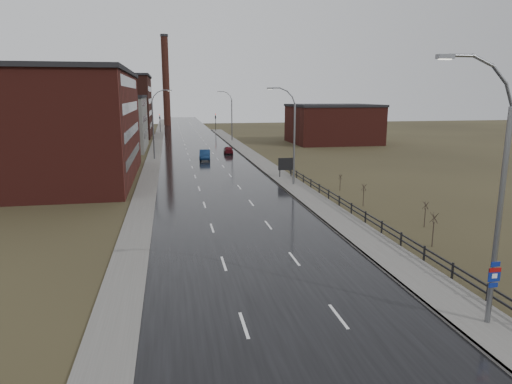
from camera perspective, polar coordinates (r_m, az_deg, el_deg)
name	(u,v)px	position (r m, az deg, el deg)	size (l,w,h in m)	color
ground	(319,371)	(19.11, 7.88, -21.31)	(320.00, 320.00, 0.00)	#2D2819
road	(204,160)	(75.99, -6.56, 4.04)	(14.00, 300.00, 0.06)	black
sidewalk_right	(294,187)	(53.01, 4.78, 0.69)	(3.20, 180.00, 0.18)	#595651
curb_right	(281,187)	(52.63, 3.19, 0.63)	(0.16, 180.00, 0.18)	slate
sidewalk_left	(153,161)	(75.85, -12.76, 3.83)	(2.40, 260.00, 0.12)	#595651
warehouse_near	(39,126)	(62.20, -25.46, 7.45)	(22.44, 28.56, 13.50)	#471914
warehouse_mid	(103,123)	(94.08, -18.58, 8.23)	(16.32, 20.40, 10.50)	slate
warehouse_far	(98,106)	(124.37, -19.13, 10.12)	(26.52, 24.48, 15.50)	#331611
building_right	(333,124)	(103.60, 9.58, 8.42)	(18.36, 16.32, 8.50)	#471914
smokestack	(166,80)	(165.16, -11.21, 13.54)	(2.70, 2.70, 30.70)	#331611
streetlight_main	(495,199)	(22.39, 27.67, -0.73)	(3.91, 0.29, 12.11)	slate
streetlight_right_mid	(292,136)	(53.12, 4.50, 6.98)	(3.36, 0.28, 11.35)	slate
streetlight_left	(155,124)	(77.26, -12.54, 8.30)	(3.36, 0.28, 11.35)	slate
streetlight_right_far	(230,116)	(106.09, -3.21, 9.50)	(3.36, 0.28, 11.35)	slate
guardrail	(369,218)	(38.14, 13.95, -3.17)	(0.10, 53.05, 1.10)	black
shrub_c	(433,229)	(34.32, 21.29, -4.31)	(0.58, 0.61, 2.46)	#382D23
shrub_d	(425,214)	(39.12, 20.39, -2.55)	(0.51, 0.54, 2.14)	#382D23
shrub_e	(364,194)	(44.91, 13.31, -0.29)	(0.51, 0.54, 2.15)	#382D23
shrub_f	(340,182)	(51.68, 10.48, 1.23)	(0.44, 0.46, 1.84)	#382D23
billboard	(286,165)	(58.56, 3.73, 3.43)	(1.97, 0.17, 2.63)	black
traffic_light_left	(160,116)	(135.24, -11.94, 9.27)	(0.58, 2.73, 5.30)	black
traffic_light_right	(215,116)	(135.86, -5.09, 9.49)	(0.58, 2.73, 5.30)	black
car_near	(205,155)	(75.74, -6.41, 4.62)	(1.71, 4.91, 1.62)	#0E2448
car_far	(228,150)	(83.29, -3.48, 5.26)	(1.64, 4.06, 1.38)	#4D0C13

